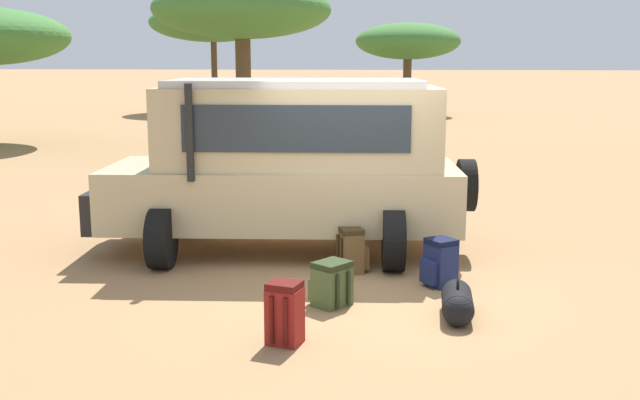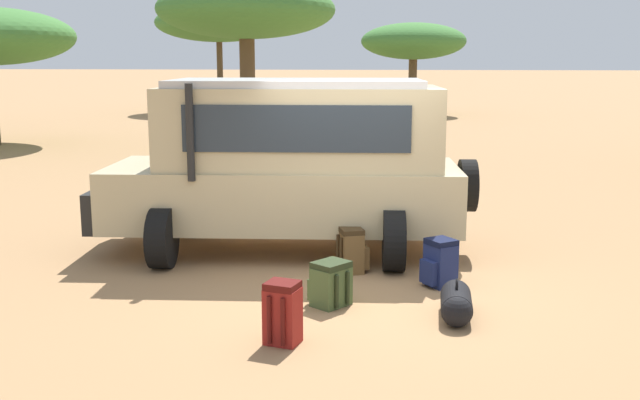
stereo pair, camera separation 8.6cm
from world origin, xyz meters
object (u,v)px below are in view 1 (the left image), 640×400
Objects in this scene: duffel_bag_low_black_case at (457,302)px; acacia_tree_centre_back at (213,23)px; acacia_tree_far_right at (408,42)px; acacia_tree_right_mid at (242,11)px; backpack_near_rear_wheel at (331,284)px; safari_vehicle at (290,162)px; backpack_beside_front_wheel at (440,263)px; backpack_cluster_center at (352,250)px; backpack_outermost at (285,313)px.

duffel_bag_low_black_case is 31.71m from acacia_tree_centre_back.
acacia_tree_far_right is at bearing -3.33° from acacia_tree_centre_back.
backpack_near_rear_wheel is at bearing -73.95° from acacia_tree_right_mid.
duffel_bag_low_black_case is 0.18× the size of acacia_tree_right_mid.
acacia_tree_centre_back is (-7.90, 27.17, 3.14)m from safari_vehicle.
duffel_bag_low_black_case is at bearing -10.03° from backpack_near_rear_wheel.
safari_vehicle reaches higher than backpack_near_rear_wheel.
backpack_cluster_center is at bearing 155.44° from backpack_beside_front_wheel.
backpack_cluster_center is 1.13× the size of backpack_near_rear_wheel.
acacia_tree_centre_back is at bearing 106.20° from safari_vehicle.
duffel_bag_low_black_case is at bearing -89.23° from acacia_tree_far_right.
acacia_tree_right_mid is at bearing 111.27° from duffel_bag_low_black_case.
acacia_tree_centre_back reaches higher than backpack_near_rear_wheel.
backpack_beside_front_wheel reaches higher than backpack_cluster_center.
acacia_tree_far_right is at bearing 87.49° from backpack_outermost.
backpack_near_rear_wheel is (0.80, -2.34, -1.05)m from safari_vehicle.
safari_vehicle is 10.59× the size of backpack_near_rear_wheel.
safari_vehicle is 8.75× the size of backpack_outermost.
backpack_cluster_center is 0.09× the size of acacia_tree_centre_back.
acacia_tree_right_mid is (-3.63, 12.62, 3.73)m from backpack_near_rear_wheel.
backpack_cluster_center reaches higher than duffel_bag_low_black_case.
duffel_bag_low_black_case is at bearing -68.73° from acacia_tree_right_mid.
duffel_bag_low_black_case is 14.32m from acacia_tree_right_mid.
backpack_cluster_center is (-1.11, 0.51, -0.00)m from backpack_beside_front_wheel.
backpack_cluster_center is 0.11× the size of acacia_tree_right_mid.
safari_vehicle reaches higher than duffel_bag_low_black_case.
acacia_tree_right_mid is (-4.87, 11.75, 3.70)m from backpack_beside_front_wheel.
acacia_tree_far_right is at bearing 88.24° from backpack_cluster_center.
acacia_tree_right_mid is (-3.29, 13.79, 3.68)m from backpack_outermost.
backpack_beside_front_wheel is at bearing -24.56° from backpack_cluster_center.
acacia_tree_centre_back is 9.75m from acacia_tree_far_right.
safari_vehicle is at bearing 144.35° from backpack_beside_front_wheel.
backpack_outermost is (0.47, -3.52, -0.99)m from safari_vehicle.
backpack_near_rear_wheel is 13.65m from acacia_tree_right_mid.
backpack_outermost is 0.12× the size of acacia_tree_right_mid.
backpack_cluster_center is 12.42m from acacia_tree_right_mid.
backpack_cluster_center is at bearing -71.47° from acacia_tree_right_mid.
backpack_cluster_center is 2.05m from duffel_bag_low_black_case.
safari_vehicle is 9.27× the size of backpack_beside_front_wheel.
acacia_tree_centre_back is (-9.94, 28.64, 4.15)m from backpack_beside_front_wheel.
acacia_tree_centre_back is (-8.36, 30.69, 4.13)m from backpack_outermost.
backpack_beside_front_wheel is 1.52m from backpack_near_rear_wheel.
safari_vehicle is 28.47m from acacia_tree_centre_back.
backpack_beside_front_wheel is 0.94× the size of backpack_outermost.
acacia_tree_far_right reaches higher than backpack_beside_front_wheel.
acacia_tree_far_right reaches higher than backpack_near_rear_wheel.
acacia_tree_far_right is at bearing 90.77° from duffel_bag_low_black_case.
backpack_near_rear_wheel is at bearing 169.97° from duffel_bag_low_black_case.
backpack_outermost reaches higher than backpack_near_rear_wheel.
backpack_beside_front_wheel is 2.59m from backpack_outermost.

